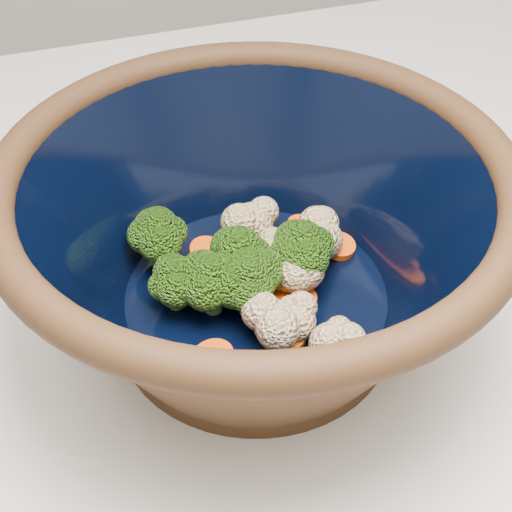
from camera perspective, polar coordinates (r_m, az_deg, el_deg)
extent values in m
cylinder|color=black|center=(0.53, 0.00, -4.96)|extent=(0.20, 0.20, 0.01)
torus|color=black|center=(0.45, 0.00, 6.58)|extent=(0.34, 0.34, 0.02)
cylinder|color=black|center=(0.52, 0.00, -3.06)|extent=(0.19, 0.19, 0.00)
cylinder|color=#608442|center=(0.50, -0.64, -3.14)|extent=(0.01, 0.01, 0.02)
ellipsoid|color=#376112|center=(0.48, -0.66, -1.08)|extent=(0.04, 0.04, 0.04)
cylinder|color=#608442|center=(0.53, -7.56, 0.25)|extent=(0.01, 0.01, 0.02)
ellipsoid|color=#376112|center=(0.52, -7.80, 2.27)|extent=(0.04, 0.04, 0.04)
cylinder|color=#608442|center=(0.50, -6.44, -3.29)|extent=(0.01, 0.01, 0.02)
ellipsoid|color=#376112|center=(0.49, -6.63, -1.59)|extent=(0.04, 0.04, 0.03)
cylinder|color=#608442|center=(0.49, -0.61, -3.68)|extent=(0.01, 0.01, 0.02)
ellipsoid|color=#376112|center=(0.48, -0.63, -1.63)|extent=(0.04, 0.04, 0.04)
cylinder|color=#608442|center=(0.51, -1.31, -1.64)|extent=(0.01, 0.01, 0.02)
ellipsoid|color=#376112|center=(0.49, -1.36, 0.57)|extent=(0.05, 0.05, 0.04)
cylinder|color=#608442|center=(0.50, -3.47, -3.52)|extent=(0.01, 0.01, 0.02)
ellipsoid|color=#376112|center=(0.48, -3.58, -1.52)|extent=(0.04, 0.04, 0.04)
cylinder|color=#608442|center=(0.52, 3.69, -1.08)|extent=(0.01, 0.01, 0.02)
ellipsoid|color=#376112|center=(0.50, 3.82, 1.07)|extent=(0.04, 0.04, 0.04)
sphere|color=beige|center=(0.47, 1.67, -5.43)|extent=(0.03, 0.03, 0.03)
sphere|color=beige|center=(0.51, -0.69, -1.78)|extent=(0.03, 0.03, 0.03)
sphere|color=beige|center=(0.53, 5.31, 1.29)|extent=(0.03, 0.03, 0.03)
sphere|color=beige|center=(0.51, 2.25, -1.41)|extent=(0.03, 0.03, 0.03)
sphere|color=beige|center=(0.52, 2.27, 0.48)|extent=(0.03, 0.03, 0.03)
sphere|color=beige|center=(0.46, 6.04, -7.05)|extent=(0.03, 0.03, 0.03)
sphere|color=beige|center=(0.48, 3.24, -5.31)|extent=(0.03, 0.03, 0.03)
sphere|color=beige|center=(0.51, 2.68, -1.12)|extent=(0.03, 0.03, 0.03)
sphere|color=beige|center=(0.55, -0.34, 2.62)|extent=(0.03, 0.03, 0.03)
cylinder|color=#DB4209|center=(0.50, 3.12, -3.61)|extent=(0.03, 0.03, 0.01)
cylinder|color=#DB4209|center=(0.47, -3.48, -8.26)|extent=(0.03, 0.03, 0.01)
cylinder|color=#DB4209|center=(0.55, 6.59, 0.81)|extent=(0.03, 0.03, 0.01)
cylinder|color=#DB4209|center=(0.55, -1.01, 1.45)|extent=(0.03, 0.03, 0.01)
cylinder|color=#DB4209|center=(0.56, 3.89, 2.17)|extent=(0.03, 0.03, 0.01)
cylinder|color=#DB4209|center=(0.48, 2.21, -6.23)|extent=(0.03, 0.03, 0.01)
cylinder|color=#DB4209|center=(0.54, -3.79, 0.25)|extent=(0.03, 0.03, 0.01)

